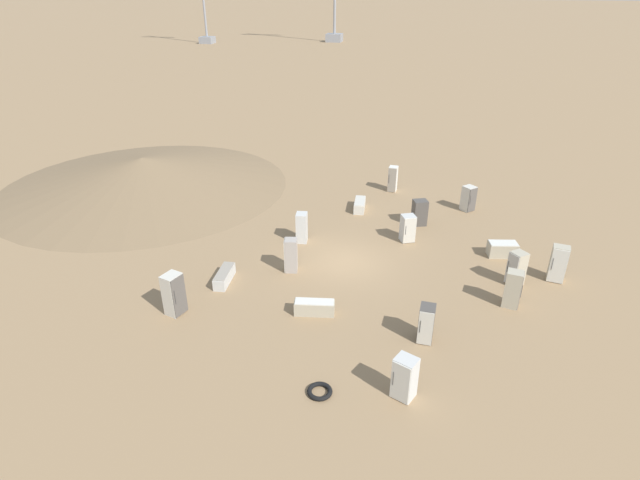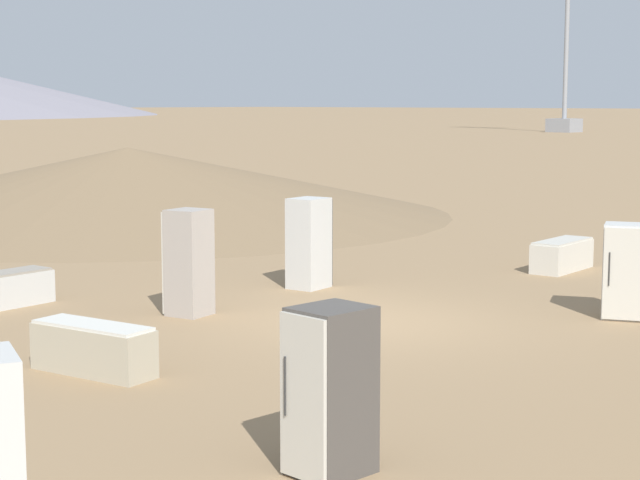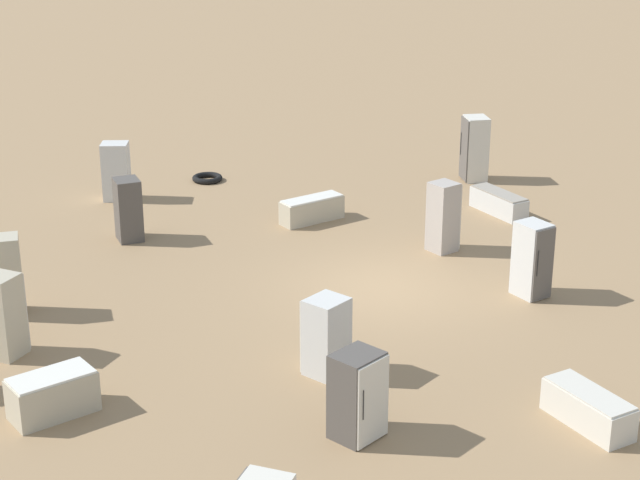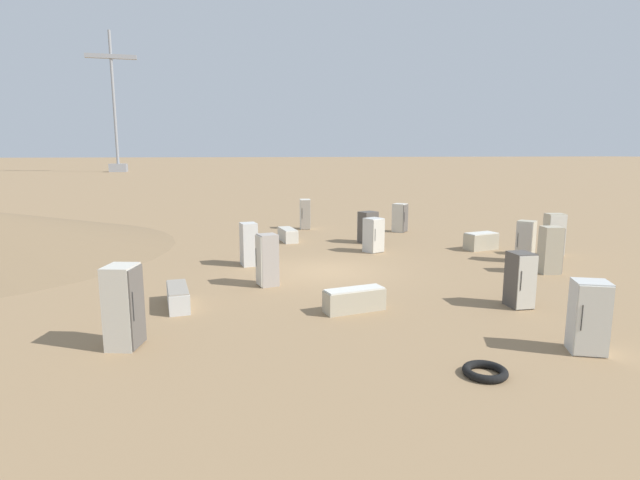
{
  "view_description": "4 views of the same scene",
  "coord_description": "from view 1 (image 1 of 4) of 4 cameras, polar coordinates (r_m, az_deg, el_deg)",
  "views": [
    {
      "loc": [
        3.52,
        -22.04,
        12.73
      ],
      "look_at": [
        -1.05,
        -1.4,
        1.85
      ],
      "focal_mm": 28.0,
      "sensor_mm": 36.0,
      "label": 1
    },
    {
      "loc": [
        10.52,
        -12.77,
        3.46
      ],
      "look_at": [
        -0.85,
        -0.08,
        1.25
      ],
      "focal_mm": 60.0,
      "sensor_mm": 36.0,
      "label": 2
    },
    {
      "loc": [
        10.89,
        19.24,
        9.45
      ],
      "look_at": [
        1.39,
        -0.28,
        1.3
      ],
      "focal_mm": 60.0,
      "sensor_mm": 36.0,
      "label": 3
    },
    {
      "loc": [
        -4.78,
        -17.54,
        4.37
      ],
      "look_at": [
        -0.11,
        0.88,
        1.04
      ],
      "focal_mm": 28.0,
      "sensor_mm": 36.0,
      "label": 4
    }
  ],
  "objects": [
    {
      "name": "discarded_fridge_0",
      "position": [
        32.6,
        16.6,
        4.57
      ],
      "size": [
        0.96,
        0.97,
        1.58
      ],
      "rotation": [
        0.0,
        0.0,
        3.91
      ],
      "color": "beige",
      "rests_on": "ground_plane"
    },
    {
      "name": "scrap_tire",
      "position": [
        18.16,
        -0.03,
        -16.9
      ],
      "size": [
        0.89,
        0.89,
        0.16
      ],
      "color": "black",
      "rests_on": "ground_plane"
    },
    {
      "name": "discarded_fridge_12",
      "position": [
        27.73,
        20.12,
        -1.0
      ],
      "size": [
        1.59,
        1.01,
        0.78
      ],
      "rotation": [
        0.0,
        0.0,
        1.77
      ],
      "color": "#B2A88E",
      "rests_on": "ground_plane"
    },
    {
      "name": "discarded_fridge_15",
      "position": [
        27.84,
        10.0,
        1.32
      ],
      "size": [
        0.92,
        0.92,
        1.52
      ],
      "rotation": [
        0.0,
        0.0,
        3.56
      ],
      "color": "silver",
      "rests_on": "ground_plane"
    },
    {
      "name": "discarded_fridge_11",
      "position": [
        24.53,
        -3.35,
        -1.75
      ],
      "size": [
        0.73,
        0.7,
        1.73
      ],
      "rotation": [
        0.0,
        0.0,
        1.76
      ],
      "color": "#A89E93",
      "rests_on": "ground_plane"
    },
    {
      "name": "discarded_fridge_13",
      "position": [
        25.19,
        21.54,
        -3.04
      ],
      "size": [
        0.92,
        0.92,
        1.67
      ],
      "rotation": [
        0.0,
        0.0,
        2.27
      ],
      "color": "#B2A88E",
      "rests_on": "ground_plane"
    },
    {
      "name": "dirt_mound",
      "position": [
        37.2,
        -19.49,
        7.33
      ],
      "size": [
        19.79,
        19.79,
        2.07
      ],
      "color": "#7F6647",
      "rests_on": "ground_plane"
    },
    {
      "name": "discarded_fridge_7",
      "position": [
        23.43,
        21.17,
        -5.25
      ],
      "size": [
        0.79,
        0.72,
        1.73
      ],
      "rotation": [
        0.0,
        0.0,
        4.53
      ],
      "color": "#B2A88E",
      "rests_on": "ground_plane"
    },
    {
      "name": "discarded_fridge_4",
      "position": [
        26.23,
        25.56,
        -2.46
      ],
      "size": [
        0.84,
        0.73,
        1.82
      ],
      "rotation": [
        0.0,
        0.0,
        2.95
      ],
      "color": "#B2A88E",
      "rests_on": "ground_plane"
    },
    {
      "name": "power_pylon_1",
      "position": [
        130.73,
        -13.11,
        24.54
      ],
      "size": [
        9.0,
        3.09,
        25.72
      ],
      "color": "gray",
      "rests_on": "ground_plane"
    },
    {
      "name": "discarded_fridge_14",
      "position": [
        34.66,
        8.31,
        6.93
      ],
      "size": [
        0.63,
        0.68,
        1.74
      ],
      "rotation": [
        0.0,
        0.0,
        3.03
      ],
      "color": "silver",
      "rests_on": "ground_plane"
    },
    {
      "name": "discarded_fridge_9",
      "position": [
        21.66,
        -0.64,
        -7.72
      ],
      "size": [
        1.8,
        0.81,
        0.65
      ],
      "rotation": [
        0.0,
        0.0,
        4.87
      ],
      "color": "#B2A88E",
      "rests_on": "ground_plane"
    },
    {
      "name": "discarded_fridge_1",
      "position": [
        17.81,
        9.64,
        -15.27
      ],
      "size": [
        0.92,
        0.9,
        1.62
      ],
      "rotation": [
        0.0,
        0.0,
        2.71
      ],
      "color": "silver",
      "rests_on": "ground_plane"
    },
    {
      "name": "discarded_fridge_6",
      "position": [
        29.91,
        11.3,
        3.1
      ],
      "size": [
        0.98,
        0.94,
        1.54
      ],
      "rotation": [
        0.0,
        0.0,
        0.38
      ],
      "color": "#4C4742",
      "rests_on": "ground_plane"
    },
    {
      "name": "discarded_fridge_2",
      "position": [
        20.38,
        12.05,
        -9.33
      ],
      "size": [
        0.64,
        0.77,
        1.59
      ],
      "rotation": [
        0.0,
        0.0,
        3.08
      ],
      "color": "#4C4742",
      "rests_on": "ground_plane"
    },
    {
      "name": "ground_plane",
      "position": [
        25.7,
        2.96,
        -2.51
      ],
      "size": [
        1000.0,
        1000.0,
        0.0
      ],
      "primitive_type": "plane",
      "color": "#937551"
    },
    {
      "name": "discarded_fridge_3",
      "position": [
        31.6,
        4.56,
        4.01
      ],
      "size": [
        0.76,
        1.75,
        0.64
      ],
      "rotation": [
        0.0,
        0.0,
        0.07
      ],
      "color": "beige",
      "rests_on": "ground_plane"
    },
    {
      "name": "discarded_fridge_8",
      "position": [
        24.3,
        -10.87,
        -4.09
      ],
      "size": [
        0.7,
        1.86,
        0.6
      ],
      "rotation": [
        0.0,
        0.0,
        3.22
      ],
      "color": "silver",
      "rests_on": "ground_plane"
    },
    {
      "name": "discarded_fridge_10",
      "position": [
        22.27,
        -16.36,
        -5.96
      ],
      "size": [
        0.86,
        0.92,
        1.9
      ],
      "rotation": [
        0.0,
        0.0,
        4.42
      ],
      "color": "beige",
      "rests_on": "ground_plane"
    },
    {
      "name": "discarded_fridge_5",
      "position": [
        27.34,
        -2.1,
        1.44
      ],
      "size": [
        0.66,
        0.81,
        1.69
      ],
      "rotation": [
        0.0,
        0.0,
        0.12
      ],
      "color": "silver",
      "rests_on": "ground_plane"
    }
  ]
}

